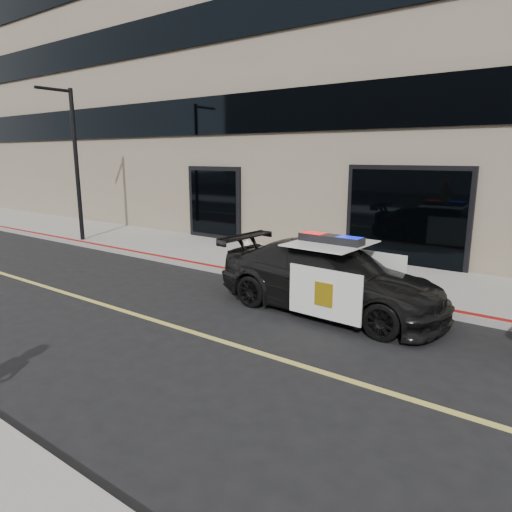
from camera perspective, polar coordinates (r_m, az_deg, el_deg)
The scene contains 6 objects.
ground at distance 7.09m, azimuth 6.93°, elevation -13.84°, with size 120.00×120.00×0.00m, color black.
sidewalk_n at distance 11.66m, azimuth 19.76°, elevation -3.49°, with size 60.00×3.50×0.15m, color gray.
building_n at distance 16.62m, azimuth 27.00°, elevation 21.13°, with size 60.00×7.00×12.00m, color #756856.
police_car at distance 9.42m, azimuth 9.19°, elevation -2.60°, with size 2.43×4.98×1.58m.
fire_hydrant at distance 12.31m, azimuth -1.09°, elevation 0.16°, with size 0.35×0.48×0.76m.
street_light at distance 17.44m, azimuth -21.77°, elevation 11.26°, with size 0.15×1.32×5.21m.
Camera 1 is at (3.06, -5.58, 3.13)m, focal length 32.00 mm.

